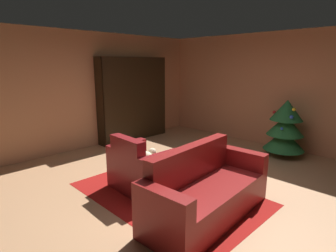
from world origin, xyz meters
TOP-DOWN VIEW (x-y plane):
  - ground_plane at (0.00, 0.00)m, footprint 7.82×7.82m
  - wall_back at (0.00, 3.29)m, footprint 6.42×0.06m
  - wall_left at (-3.18, 0.00)m, footprint 0.06×6.63m
  - area_rug at (-0.04, -0.34)m, footprint 2.85×1.86m
  - bookshelf_unit at (-2.94, 1.37)m, footprint 0.34×1.99m
  - armchair_red at (-0.45, -0.53)m, footprint 1.03×0.75m
  - couch_red at (0.73, -0.41)m, footprint 0.89×2.02m
  - coffee_table at (-0.01, -0.38)m, footprint 0.80×0.80m
  - book_stack_on_table at (-0.07, -0.38)m, footprint 0.21×0.16m
  - bottle_on_table at (0.21, -0.34)m, footprint 0.08×0.08m
  - decorated_tree at (0.45, 2.71)m, footprint 0.85×0.85m

SIDE VIEW (x-z plane):
  - ground_plane at x=0.00m, z-range 0.00..0.00m
  - area_rug at x=-0.04m, z-range 0.00..0.01m
  - couch_red at x=0.73m, z-range -0.14..0.78m
  - armchair_red at x=-0.45m, z-range -0.13..0.78m
  - coffee_table at x=-0.01m, z-range 0.17..0.58m
  - book_stack_on_table at x=-0.07m, z-range 0.40..0.50m
  - bottle_on_table at x=0.21m, z-range 0.38..0.65m
  - decorated_tree at x=0.45m, z-range 0.02..1.25m
  - bookshelf_unit at x=-2.94m, z-range -0.01..2.13m
  - wall_back at x=0.00m, z-range 0.00..2.70m
  - wall_left at x=-3.18m, z-range 0.00..2.70m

